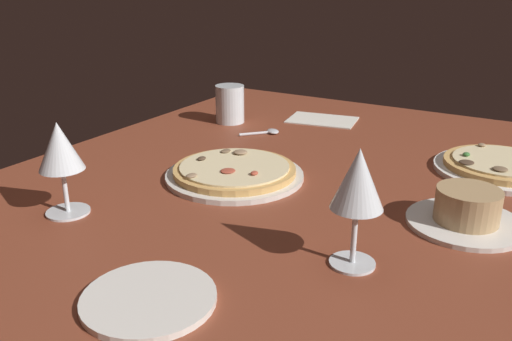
{
  "coord_description": "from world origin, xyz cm",
  "views": [
    {
      "loc": [
        79.64,
        42.49,
        42.4
      ],
      "look_at": [
        -1.17,
        -5.57,
        7.0
      ],
      "focal_mm": 37.61,
      "sensor_mm": 36.0,
      "label": 1
    }
  ],
  "objects_px": {
    "ramekin_on_saucer": "(467,211)",
    "side_plate": "(149,299)",
    "wine_glass_far": "(358,183)",
    "water_glass": "(230,106)",
    "paper_menu": "(322,120)",
    "pizza_main": "(235,172)",
    "wine_glass_near": "(60,150)",
    "pizza_side": "(502,166)",
    "spoon": "(268,132)"
  },
  "relations": [
    {
      "from": "pizza_main",
      "to": "wine_glass_near",
      "type": "relative_size",
      "value": 1.71
    },
    {
      "from": "pizza_main",
      "to": "side_plate",
      "type": "height_order",
      "value": "pizza_main"
    },
    {
      "from": "side_plate",
      "to": "wine_glass_far",
      "type": "bearing_deg",
      "value": 139.38
    },
    {
      "from": "pizza_main",
      "to": "water_glass",
      "type": "distance_m",
      "value": 0.41
    },
    {
      "from": "wine_glass_far",
      "to": "wine_glass_near",
      "type": "bearing_deg",
      "value": -79.67
    },
    {
      "from": "side_plate",
      "to": "paper_menu",
      "type": "relative_size",
      "value": 0.94
    },
    {
      "from": "pizza_side",
      "to": "wine_glass_near",
      "type": "distance_m",
      "value": 0.84
    },
    {
      "from": "ramekin_on_saucer",
      "to": "wine_glass_far",
      "type": "distance_m",
      "value": 0.25
    },
    {
      "from": "wine_glass_far",
      "to": "paper_menu",
      "type": "bearing_deg",
      "value": -152.73
    },
    {
      "from": "pizza_side",
      "to": "wine_glass_far",
      "type": "bearing_deg",
      "value": -14.28
    },
    {
      "from": "ramekin_on_saucer",
      "to": "side_plate",
      "type": "xyz_separation_m",
      "value": [
        0.42,
        -0.29,
        -0.02
      ]
    },
    {
      "from": "pizza_main",
      "to": "paper_menu",
      "type": "xyz_separation_m",
      "value": [
        -0.48,
        -0.03,
        -0.01
      ]
    },
    {
      "from": "pizza_main",
      "to": "spoon",
      "type": "height_order",
      "value": "pizza_main"
    },
    {
      "from": "ramekin_on_saucer",
      "to": "wine_glass_near",
      "type": "height_order",
      "value": "wine_glass_near"
    },
    {
      "from": "wine_glass_far",
      "to": "water_glass",
      "type": "distance_m",
      "value": 0.77
    },
    {
      "from": "wine_glass_far",
      "to": "pizza_main",
      "type": "bearing_deg",
      "value": -121.16
    },
    {
      "from": "side_plate",
      "to": "pizza_side",
      "type": "bearing_deg",
      "value": 156.47
    },
    {
      "from": "water_glass",
      "to": "wine_glass_far",
      "type": "bearing_deg",
      "value": 46.09
    },
    {
      "from": "paper_menu",
      "to": "water_glass",
      "type": "bearing_deg",
      "value": -65.44
    },
    {
      "from": "pizza_main",
      "to": "ramekin_on_saucer",
      "type": "relative_size",
      "value": 1.46
    },
    {
      "from": "pizza_main",
      "to": "wine_glass_near",
      "type": "height_order",
      "value": "wine_glass_near"
    },
    {
      "from": "side_plate",
      "to": "paper_menu",
      "type": "bearing_deg",
      "value": -169.5
    },
    {
      "from": "wine_glass_far",
      "to": "wine_glass_near",
      "type": "height_order",
      "value": "wine_glass_far"
    },
    {
      "from": "pizza_side",
      "to": "side_plate",
      "type": "xyz_separation_m",
      "value": [
        0.71,
        -0.31,
        -0.01
      ]
    },
    {
      "from": "water_glass",
      "to": "spoon",
      "type": "distance_m",
      "value": 0.15
    },
    {
      "from": "wine_glass_near",
      "to": "paper_menu",
      "type": "bearing_deg",
      "value": 170.62
    },
    {
      "from": "wine_glass_near",
      "to": "water_glass",
      "type": "relative_size",
      "value": 1.6
    },
    {
      "from": "water_glass",
      "to": "paper_menu",
      "type": "bearing_deg",
      "value": 124.35
    },
    {
      "from": "ramekin_on_saucer",
      "to": "water_glass",
      "type": "bearing_deg",
      "value": -116.08
    },
    {
      "from": "pizza_main",
      "to": "paper_menu",
      "type": "bearing_deg",
      "value": -176.72
    },
    {
      "from": "pizza_main",
      "to": "water_glass",
      "type": "bearing_deg",
      "value": -145.46
    },
    {
      "from": "ramekin_on_saucer",
      "to": "wine_glass_far",
      "type": "relative_size",
      "value": 1.09
    },
    {
      "from": "pizza_side",
      "to": "ramekin_on_saucer",
      "type": "height_order",
      "value": "ramekin_on_saucer"
    },
    {
      "from": "pizza_main",
      "to": "paper_menu",
      "type": "distance_m",
      "value": 0.48
    },
    {
      "from": "paper_menu",
      "to": "spoon",
      "type": "relative_size",
      "value": 1.97
    },
    {
      "from": "pizza_main",
      "to": "wine_glass_far",
      "type": "distance_m",
      "value": 0.39
    },
    {
      "from": "wine_glass_far",
      "to": "water_glass",
      "type": "xyz_separation_m",
      "value": [
        -0.53,
        -0.55,
        -0.08
      ]
    },
    {
      "from": "wine_glass_near",
      "to": "pizza_side",
      "type": "bearing_deg",
      "value": 134.24
    },
    {
      "from": "wine_glass_near",
      "to": "side_plate",
      "type": "bearing_deg",
      "value": 66.35
    },
    {
      "from": "wine_glass_near",
      "to": "side_plate",
      "type": "height_order",
      "value": "wine_glass_near"
    },
    {
      "from": "pizza_main",
      "to": "paper_menu",
      "type": "relative_size",
      "value": 1.51
    },
    {
      "from": "wine_glass_far",
      "to": "ramekin_on_saucer",
      "type": "bearing_deg",
      "value": 151.89
    },
    {
      "from": "ramekin_on_saucer",
      "to": "side_plate",
      "type": "distance_m",
      "value": 0.51
    },
    {
      "from": "wine_glass_far",
      "to": "water_glass",
      "type": "relative_size",
      "value": 1.72
    },
    {
      "from": "wine_glass_near",
      "to": "side_plate",
      "type": "xyz_separation_m",
      "value": [
        0.13,
        0.29,
        -0.11
      ]
    },
    {
      "from": "side_plate",
      "to": "spoon",
      "type": "bearing_deg",
      "value": -161.96
    },
    {
      "from": "wine_glass_far",
      "to": "paper_menu",
      "type": "xyz_separation_m",
      "value": [
        -0.67,
        -0.35,
        -0.12
      ]
    },
    {
      "from": "ramekin_on_saucer",
      "to": "water_glass",
      "type": "distance_m",
      "value": 0.74
    },
    {
      "from": "pizza_main",
      "to": "water_glass",
      "type": "xyz_separation_m",
      "value": [
        -0.34,
        -0.23,
        0.03
      ]
    },
    {
      "from": "wine_glass_far",
      "to": "water_glass",
      "type": "bearing_deg",
      "value": -133.91
    }
  ]
}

